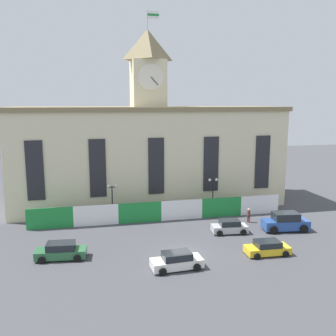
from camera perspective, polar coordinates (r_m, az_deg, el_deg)
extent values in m
plane|color=#424247|center=(36.73, 2.39, -13.01)|extent=(160.00, 160.00, 0.00)
cube|color=beige|center=(53.30, -2.98, 1.59)|extent=(36.83, 11.35, 13.16)
cube|color=olive|center=(52.74, -3.05, 9.00)|extent=(37.43, 11.95, 0.60)
cube|color=beige|center=(52.79, -3.08, 12.71)|extent=(4.50, 4.50, 6.24)
pyramid|color=olive|center=(53.29, -3.14, 18.24)|extent=(4.95, 4.95, 4.05)
cylinder|color=silver|center=(50.56, -2.64, 13.68)|extent=(3.42, 0.12, 3.42)
cube|color=black|center=(50.55, -2.07, 13.11)|extent=(1.03, 0.06, 1.09)
cylinder|color=#B2B2B7|center=(53.85, -3.17, 21.64)|extent=(0.10, 0.10, 2.40)
cube|color=white|center=(54.12, -2.28, 22.29)|extent=(1.60, 0.06, 1.00)
cube|color=#1E8438|center=(54.08, -2.27, 22.30)|extent=(1.60, 0.04, 0.28)
cube|color=#232328|center=(47.27, -19.62, -0.38)|extent=(2.03, 0.16, 7.24)
cube|color=#232328|center=(46.93, -10.67, -0.04)|extent=(2.03, 0.16, 7.24)
cube|color=#232328|center=(47.75, -1.80, 0.29)|extent=(2.03, 0.16, 7.24)
cube|color=#232328|center=(49.65, 6.57, 0.61)|extent=(2.03, 0.16, 7.24)
cube|color=#232328|center=(52.52, 14.18, 0.88)|extent=(2.03, 0.16, 7.24)
cube|color=#1E8438|center=(45.30, -17.57, -7.33)|extent=(5.22, 0.12, 2.46)
cube|color=white|center=(45.12, -10.90, -7.10)|extent=(5.22, 0.12, 2.46)
cube|color=#1E8438|center=(45.54, -4.28, -6.78)|extent=(5.22, 0.12, 2.46)
cube|color=white|center=(46.55, 2.13, -6.39)|extent=(5.22, 0.12, 2.46)
cube|color=#1E8438|center=(48.10, 8.18, -5.94)|extent=(5.22, 0.12, 2.46)
cube|color=white|center=(50.16, 13.79, -5.47)|extent=(5.22, 0.12, 2.46)
cylinder|color=black|center=(46.26, -8.48, -5.37)|extent=(0.14, 0.14, 4.37)
cube|color=black|center=(45.77, -8.55, -2.91)|extent=(0.90, 0.08, 0.08)
sphere|color=white|center=(45.70, -9.12, -2.72)|extent=(0.36, 0.36, 0.36)
sphere|color=white|center=(45.77, -7.99, -2.67)|extent=(0.36, 0.36, 0.36)
cylinder|color=black|center=(48.83, 6.83, -4.42)|extent=(0.14, 0.14, 4.52)
cube|color=black|center=(48.35, 6.88, -2.00)|extent=(0.90, 0.08, 0.08)
sphere|color=white|center=(48.17, 6.38, -1.82)|extent=(0.36, 0.36, 0.36)
sphere|color=white|center=(48.47, 7.38, -1.77)|extent=(0.36, 0.36, 0.36)
cube|color=yellow|center=(37.77, 14.88, -11.92)|extent=(4.26, 1.95, 0.67)
cube|color=#1E2328|center=(37.55, 14.92, -11.06)|extent=(2.37, 1.74, 0.55)
cylinder|color=black|center=(36.51, 13.41, -12.93)|extent=(0.61, 0.35, 0.59)
cylinder|color=black|center=(38.03, 12.29, -11.93)|extent=(0.61, 0.35, 0.59)
cylinder|color=black|center=(37.71, 17.47, -12.37)|extent=(0.61, 0.35, 0.59)
cylinder|color=black|center=(39.18, 16.22, -11.44)|extent=(0.61, 0.35, 0.59)
cube|color=white|center=(33.67, 1.34, -14.26)|extent=(4.60, 2.07, 0.74)
cube|color=#1E2328|center=(33.40, 1.35, -13.20)|extent=(2.57, 1.80, 0.61)
cylinder|color=black|center=(32.57, -0.83, -15.49)|extent=(0.68, 0.36, 0.66)
cylinder|color=black|center=(34.15, -1.65, -14.24)|extent=(0.68, 0.36, 0.66)
cylinder|color=black|center=(33.43, 4.41, -14.82)|extent=(0.68, 0.36, 0.66)
cylinder|color=black|center=(34.97, 3.35, -13.65)|extent=(0.68, 0.36, 0.66)
cube|color=#2D663D|center=(36.96, -15.98, -12.35)|extent=(4.75, 2.23, 0.77)
cube|color=#1E2328|center=(36.71, -16.03, -11.34)|extent=(2.68, 1.89, 0.63)
cylinder|color=black|center=(36.50, -18.67, -13.13)|extent=(0.71, 0.39, 0.68)
cylinder|color=black|center=(38.13, -18.13, -12.08)|extent=(0.71, 0.39, 0.68)
cylinder|color=black|center=(36.00, -13.65, -13.20)|extent=(0.71, 0.39, 0.68)
cylinder|color=black|center=(37.66, -13.35, -12.13)|extent=(0.71, 0.39, 0.68)
cube|color=#284C99|center=(44.83, 17.43, -8.18)|extent=(5.30, 2.59, 1.04)
cube|color=#1E2328|center=(44.55, 17.49, -7.02)|extent=(3.00, 2.16, 0.85)
cylinder|color=black|center=(46.46, 18.91, -7.96)|extent=(0.96, 0.47, 0.92)
cylinder|color=black|center=(44.75, 19.98, -8.71)|extent=(0.96, 0.47, 0.92)
cylinder|color=black|center=(45.15, 14.87, -8.27)|extent=(0.96, 0.47, 0.92)
cylinder|color=black|center=(43.39, 15.80, -9.07)|extent=(0.96, 0.47, 0.92)
cube|color=#B7B7BC|center=(42.63, 9.34, -9.07)|extent=(4.06, 2.10, 0.74)
cube|color=#1E2328|center=(42.42, 9.36, -8.21)|extent=(2.30, 1.78, 0.61)
cylinder|color=black|center=(41.59, 7.87, -9.81)|extent=(0.69, 0.37, 0.66)
cylinder|color=black|center=(43.14, 7.30, -9.06)|extent=(0.69, 0.37, 0.66)
cylinder|color=black|center=(42.31, 11.40, -9.57)|extent=(0.69, 0.37, 0.66)
cylinder|color=black|center=(43.83, 10.71, -8.84)|extent=(0.69, 0.37, 0.66)
cylinder|color=brown|center=(46.65, 12.26, -7.63)|extent=(0.19, 0.19, 0.82)
cylinder|color=brown|center=(46.83, 12.07, -7.56)|extent=(0.19, 0.19, 0.82)
cylinder|color=brown|center=(46.53, 12.20, -6.74)|extent=(0.46, 0.46, 0.65)
sphere|color=beige|center=(46.40, 12.22, -6.20)|extent=(0.27, 0.27, 0.27)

